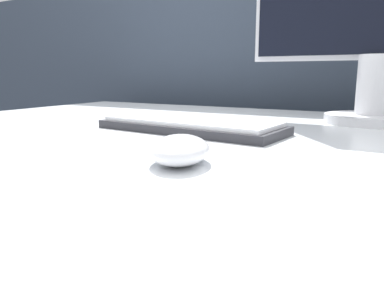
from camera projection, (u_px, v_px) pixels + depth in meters
The scene contains 3 objects.
partition_panel at pixel (330, 155), 1.24m from camera, with size 5.00×0.03×1.24m.
computer_mouse_near at pixel (179, 150), 0.46m from camera, with size 0.11×0.13×0.04m.
keyboard at pixel (190, 125), 0.73m from camera, with size 0.38×0.17×0.02m.
Camera 1 is at (0.19, -0.62, 0.89)m, focal length 35.00 mm.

